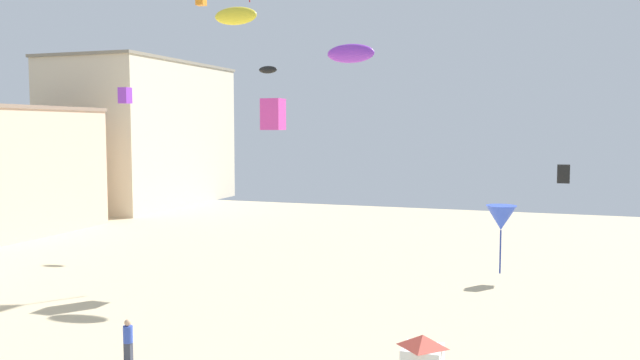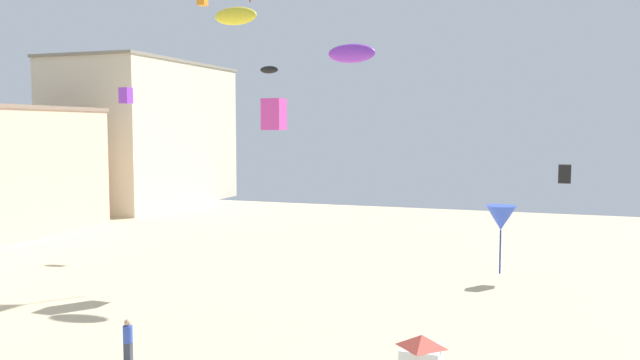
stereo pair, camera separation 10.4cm
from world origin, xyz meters
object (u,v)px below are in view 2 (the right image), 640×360
(kite_yellow_parafoil, at_px, (236,16))
(kite_blue_delta, at_px, (501,218))
(kite_magenta_box, at_px, (274,114))
(lifeguard_stand, at_px, (421,359))
(kite_black_box, at_px, (565,174))
(kite_purple_parafoil, at_px, (352,53))
(kite_purple_box, at_px, (126,96))
(kite_black_parafoil, at_px, (269,70))
(kite_flyer, at_px, (128,339))

(kite_yellow_parafoil, bearing_deg, kite_blue_delta, 7.80)
(kite_magenta_box, bearing_deg, lifeguard_stand, -53.91)
(kite_black_box, bearing_deg, kite_yellow_parafoil, -124.75)
(kite_purple_parafoil, bearing_deg, kite_purple_box, -145.45)
(kite_yellow_parafoil, relative_size, kite_black_parafoil, 1.22)
(kite_blue_delta, distance_m, kite_black_box, 16.41)
(lifeguard_stand, bearing_deg, kite_magenta_box, 131.10)
(kite_blue_delta, bearing_deg, kite_yellow_parafoil, -172.20)
(kite_yellow_parafoil, height_order, kite_purple_box, kite_yellow_parafoil)
(kite_flyer, distance_m, kite_black_box, 25.99)
(kite_blue_delta, height_order, kite_magenta_box, kite_magenta_box)
(kite_yellow_parafoil, distance_m, kite_black_box, 22.38)
(kite_yellow_parafoil, relative_size, kite_magenta_box, 0.99)
(kite_black_parafoil, bearing_deg, kite_blue_delta, -48.60)
(kite_blue_delta, xyz_separation_m, kite_black_box, (2.53, 16.20, 0.53))
(kite_blue_delta, relative_size, kite_black_box, 2.28)
(kite_purple_box, height_order, kite_black_box, kite_purple_box)
(kite_black_parafoil, height_order, kite_purple_box, kite_black_parafoil)
(kite_purple_box, height_order, kite_purple_parafoil, kite_purple_parafoil)
(kite_blue_delta, bearing_deg, kite_purple_box, 166.38)
(kite_purple_box, bearing_deg, kite_yellow_parafoil, -32.64)
(kite_blue_delta, xyz_separation_m, kite_magenta_box, (-12.75, 9.50, 3.91))
(lifeguard_stand, relative_size, kite_purple_box, 3.16)
(kite_blue_delta, bearing_deg, lifeguard_stand, -107.54)
(lifeguard_stand, bearing_deg, kite_black_box, 83.87)
(kite_purple_parafoil, bearing_deg, kite_blue_delta, -52.12)
(kite_flyer, relative_size, kite_magenta_box, 0.95)
(lifeguard_stand, relative_size, kite_yellow_parafoil, 1.49)
(kite_flyer, bearing_deg, kite_black_box, -78.12)
(kite_yellow_parafoil, xyz_separation_m, kite_black_box, (12.16, 17.52, -6.80))
(kite_flyer, relative_size, kite_blue_delta, 0.67)
(kite_magenta_box, bearing_deg, kite_black_parafoil, 114.84)
(kite_magenta_box, xyz_separation_m, kite_purple_box, (-6.04, -4.95, 0.90))
(lifeguard_stand, height_order, kite_yellow_parafoil, kite_yellow_parafoil)
(kite_blue_delta, height_order, kite_purple_parafoil, kite_purple_parafoil)
(kite_black_parafoil, height_order, kite_purple_parafoil, kite_purple_parafoil)
(kite_yellow_parafoil, xyz_separation_m, kite_purple_box, (-9.17, 5.87, -2.52))
(kite_purple_parafoil, distance_m, kite_black_box, 14.09)
(kite_black_parafoil, distance_m, kite_magenta_box, 12.03)
(kite_yellow_parafoil, height_order, kite_purple_parafoil, kite_purple_parafoil)
(kite_purple_box, distance_m, kite_purple_parafoil, 12.31)
(kite_yellow_parafoil, bearing_deg, kite_purple_parafoil, 86.55)
(lifeguard_stand, height_order, kite_black_parafoil, kite_black_parafoil)
(kite_yellow_parafoil, xyz_separation_m, kite_purple_parafoil, (0.77, 12.71, -0.05))
(lifeguard_stand, bearing_deg, kite_flyer, 179.28)
(kite_purple_box, bearing_deg, lifeguard_stand, -30.74)
(kite_purple_parafoil, bearing_deg, kite_black_box, 22.90)
(lifeguard_stand, relative_size, kite_blue_delta, 1.05)
(kite_flyer, height_order, kite_blue_delta, kite_blue_delta)
(kite_blue_delta, distance_m, kite_black_parafoil, 27.60)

